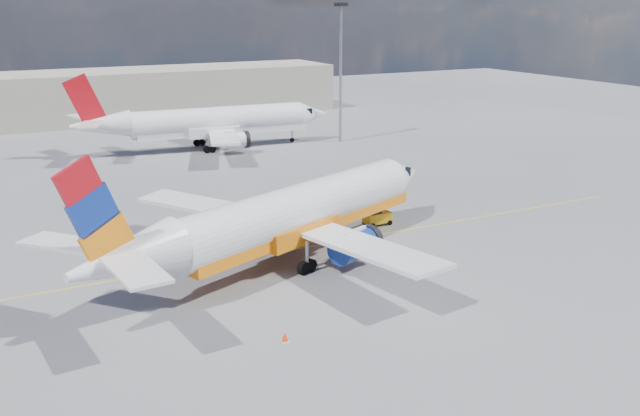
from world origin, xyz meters
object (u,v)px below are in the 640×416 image
second_jet (211,122)px  gse_tug (376,216)px  traffic_cone (285,337)px  main_jet (289,215)px

second_jet → gse_tug: (1.49, -38.77, -2.73)m
second_jet → traffic_cone: size_ratio=56.36×
second_jet → traffic_cone: 57.39m
main_jet → second_jet: 44.38m
gse_tug → main_jet: bearing=-159.7°
main_jet → traffic_cone: (-5.94, -11.85, -3.35)m
main_jet → second_jet: main_jet is taller
traffic_cone → main_jet: bearing=63.4°
second_jet → traffic_cone: (-15.07, -55.28, -3.22)m
main_jet → traffic_cone: main_jet is taller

